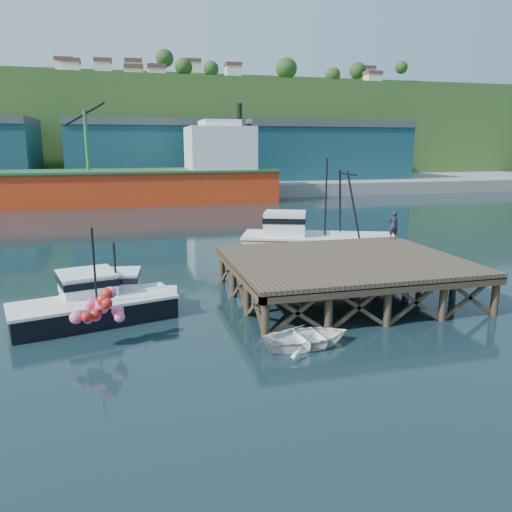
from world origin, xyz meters
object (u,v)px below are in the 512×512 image
object	(u,v)px
boat_black	(92,303)
dockworker	(393,225)
dinghy	(307,337)
trawler	(315,240)
boat_navy	(119,296)

from	to	relation	value
boat_black	dockworker	distance (m)	18.98
dockworker	dinghy	bearing A→B (deg)	57.17
boat_black	trawler	xyz separation A→B (m)	(14.54, 8.84, 0.63)
dinghy	dockworker	distance (m)	14.39
boat_black	dockworker	bearing A→B (deg)	0.31
boat_navy	trawler	size ratio (longest dim) A/B	0.52
boat_navy	trawler	bearing A→B (deg)	36.81
boat_black	dockworker	xyz separation A→B (m)	(18.23, 4.80, 2.17)
boat_navy	dinghy	bearing A→B (deg)	-35.38
trawler	dinghy	size ratio (longest dim) A/B	3.09
boat_black	trawler	size ratio (longest dim) A/B	0.69
boat_navy	dinghy	distance (m)	9.98
dockworker	boat_black	bearing A→B (deg)	25.03
boat_navy	dockworker	distance (m)	17.56
boat_black	dockworker	size ratio (longest dim) A/B	4.41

